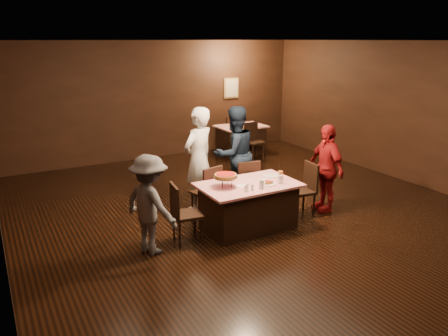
% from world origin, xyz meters
% --- Properties ---
extents(room, '(10.00, 10.04, 3.02)m').
position_xyz_m(room, '(0.00, 0.01, 2.14)').
color(room, black).
rests_on(room, ground).
extents(main_table, '(1.60, 1.00, 0.77)m').
position_xyz_m(main_table, '(-0.39, -0.08, 0.39)').
color(main_table, '#AF0B1C').
rests_on(main_table, ground).
extents(back_table, '(1.30, 0.90, 0.77)m').
position_xyz_m(back_table, '(2.07, 4.20, 0.39)').
color(back_table, '#AB180B').
rests_on(back_table, ground).
extents(chair_far_left, '(0.51, 0.51, 0.95)m').
position_xyz_m(chair_far_left, '(-0.79, 0.67, 0.47)').
color(chair_far_left, black).
rests_on(chair_far_left, ground).
extents(chair_far_right, '(0.49, 0.49, 0.95)m').
position_xyz_m(chair_far_right, '(0.01, 0.67, 0.47)').
color(chair_far_right, black).
rests_on(chair_far_right, ground).
extents(chair_end_left, '(0.47, 0.47, 0.95)m').
position_xyz_m(chair_end_left, '(-1.49, -0.08, 0.47)').
color(chair_end_left, black).
rests_on(chair_end_left, ground).
extents(chair_end_right, '(0.47, 0.47, 0.95)m').
position_xyz_m(chair_end_right, '(0.71, -0.08, 0.47)').
color(chair_end_right, black).
rests_on(chair_end_right, ground).
extents(chair_back_near, '(0.44, 0.44, 0.95)m').
position_xyz_m(chair_back_near, '(2.07, 3.50, 0.47)').
color(chair_back_near, black).
rests_on(chair_back_near, ground).
extents(chair_back_far, '(0.43, 0.43, 0.95)m').
position_xyz_m(chair_back_far, '(2.07, 4.80, 0.47)').
color(chair_back_far, black).
rests_on(chair_back_far, ground).
extents(diner_white_jacket, '(0.81, 0.69, 1.89)m').
position_xyz_m(diner_white_jacket, '(-0.72, 1.07, 0.95)').
color(diner_white_jacket, silver).
rests_on(diner_white_jacket, ground).
extents(diner_navy_hoodie, '(0.94, 0.76, 1.83)m').
position_xyz_m(diner_navy_hoodie, '(0.11, 1.21, 0.91)').
color(diner_navy_hoodie, black).
rests_on(diner_navy_hoodie, ground).
extents(diner_grey_knit, '(0.88, 1.09, 1.48)m').
position_xyz_m(diner_grey_knit, '(-2.08, -0.12, 0.74)').
color(diner_grey_knit, '#4F4E53').
rests_on(diner_grey_knit, ground).
extents(diner_red_shirt, '(0.50, 0.97, 1.59)m').
position_xyz_m(diner_red_shirt, '(1.26, -0.08, 0.80)').
color(diner_red_shirt, '#A31518').
rests_on(diner_red_shirt, ground).
extents(pizza_stand, '(0.38, 0.38, 0.22)m').
position_xyz_m(pizza_stand, '(-0.79, -0.03, 0.95)').
color(pizza_stand, black).
rests_on(pizza_stand, main_table).
extents(plate_with_slice, '(0.25, 0.25, 0.06)m').
position_xyz_m(plate_with_slice, '(-0.14, -0.26, 0.80)').
color(plate_with_slice, white).
rests_on(plate_with_slice, main_table).
extents(plate_empty, '(0.25, 0.25, 0.01)m').
position_xyz_m(plate_empty, '(0.16, 0.07, 0.78)').
color(plate_empty, white).
rests_on(plate_empty, main_table).
extents(glass_front_left, '(0.08, 0.08, 0.14)m').
position_xyz_m(glass_front_left, '(-0.34, -0.38, 0.84)').
color(glass_front_left, silver).
rests_on(glass_front_left, main_table).
extents(glass_front_right, '(0.08, 0.08, 0.14)m').
position_xyz_m(glass_front_right, '(0.06, -0.33, 0.84)').
color(glass_front_right, silver).
rests_on(glass_front_right, main_table).
extents(glass_amber, '(0.08, 0.08, 0.14)m').
position_xyz_m(glass_amber, '(0.21, -0.13, 0.84)').
color(glass_amber, '#BF7F26').
rests_on(glass_amber, main_table).
extents(condiments, '(0.17, 0.10, 0.09)m').
position_xyz_m(condiments, '(-0.57, -0.37, 0.82)').
color(condiments, silver).
rests_on(condiments, main_table).
extents(napkin_center, '(0.19, 0.19, 0.01)m').
position_xyz_m(napkin_center, '(-0.09, -0.08, 0.77)').
color(napkin_center, white).
rests_on(napkin_center, main_table).
extents(napkin_left, '(0.21, 0.21, 0.01)m').
position_xyz_m(napkin_left, '(-0.54, -0.13, 0.77)').
color(napkin_left, white).
rests_on(napkin_left, main_table).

